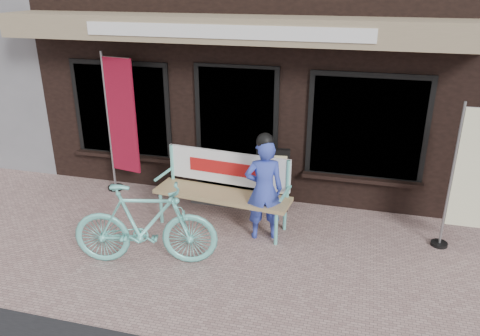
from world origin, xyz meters
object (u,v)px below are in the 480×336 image
(nobori_red, at_px, (120,123))
(nobori_cream, at_px, (469,177))
(person, at_px, (264,188))
(bicycle, at_px, (145,225))
(bench, at_px, (225,184))
(menu_stand, at_px, (272,179))

(nobori_red, bearing_deg, nobori_cream, 4.83)
(person, relative_size, bicycle, 0.85)
(nobori_red, bearing_deg, bicycle, -45.43)
(bicycle, xyz_separation_m, nobori_red, (-1.29, 1.89, 0.67))
(bicycle, bearing_deg, person, -65.21)
(bench, bearing_deg, nobori_cream, 8.16)
(person, bearing_deg, bicycle, -159.42)
(bicycle, relative_size, nobori_cream, 0.90)
(nobori_red, bearing_deg, bench, -7.48)
(person, xyz_separation_m, nobori_red, (-2.59, 0.88, 0.46))
(nobori_red, relative_size, nobori_cream, 1.17)
(bicycle, xyz_separation_m, menu_stand, (1.26, 1.86, -0.02))
(nobori_red, bearing_deg, person, -8.47)
(bicycle, bearing_deg, bench, -40.68)
(nobori_red, relative_size, menu_stand, 2.31)
(bench, distance_m, person, 0.70)
(person, bearing_deg, menu_stand, 75.58)
(person, xyz_separation_m, menu_stand, (-0.04, 0.85, -0.24))
(bench, relative_size, menu_stand, 2.00)
(bench, height_order, nobori_cream, nobori_cream)
(bench, bearing_deg, menu_stand, 50.85)
(menu_stand, bearing_deg, bicycle, -131.48)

